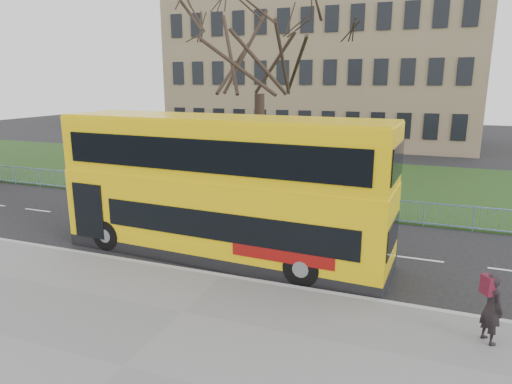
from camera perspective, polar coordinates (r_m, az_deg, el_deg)
ground at (r=16.48m, az=-1.94°, el=-8.66°), size 120.00×120.00×0.00m
pavement at (r=11.27m, az=-16.21°, el=-20.39°), size 80.00×10.50×0.12m
kerb at (r=15.15m, az=-4.24°, el=-10.49°), size 80.00×0.20×0.14m
grass_verge at (r=29.62m, az=8.79°, el=1.43°), size 80.00×15.40×0.08m
guard_railing at (r=22.22m, az=4.63°, el=-1.23°), size 40.00×0.12×1.10m
bare_tree at (r=25.64m, az=0.45°, el=14.54°), size 9.17×9.17×13.10m
civic_building at (r=50.24m, az=8.51°, el=14.44°), size 30.00×15.00×14.00m
yellow_bus at (r=16.29m, az=-4.32°, el=0.97°), size 12.10×3.50×5.01m
pedestrian at (r=12.56m, az=27.37°, el=-12.76°), size 0.71×0.77×1.77m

